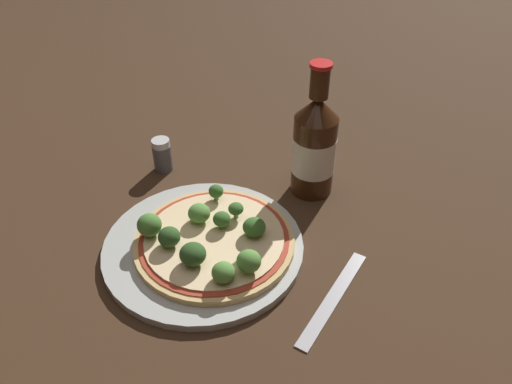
{
  "coord_description": "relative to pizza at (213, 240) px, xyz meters",
  "views": [
    {
      "loc": [
        0.27,
        -0.43,
        0.51
      ],
      "look_at": [
        0.03,
        0.08,
        0.06
      ],
      "focal_mm": 35.0,
      "sensor_mm": 36.0,
      "label": 1
    }
  ],
  "objects": [
    {
      "name": "beer_bottle",
      "position": [
        0.08,
        0.2,
        0.07
      ],
      "size": [
        0.07,
        0.07,
        0.22
      ],
      "color": "#381E0F",
      "rests_on": "ground_plane"
    },
    {
      "name": "plate",
      "position": [
        -0.01,
        -0.01,
        -0.01
      ],
      "size": [
        0.29,
        0.29,
        0.01
      ],
      "color": "#B2B7B2",
      "rests_on": "ground_plane"
    },
    {
      "name": "pepper_shaker",
      "position": [
        -0.18,
        0.14,
        0.01
      ],
      "size": [
        0.03,
        0.03,
        0.06
      ],
      "color": "#4C4C51",
      "rests_on": "ground_plane"
    },
    {
      "name": "fork",
      "position": [
        0.18,
        -0.01,
        -0.02
      ],
      "size": [
        0.04,
        0.18,
        0.0
      ],
      "rotation": [
        0.0,
        0.0,
        1.46
      ],
      "color": "#B2B2B7",
      "rests_on": "ground_plane"
    },
    {
      "name": "ground_plane",
      "position": [
        0.0,
        -0.01,
        -0.02
      ],
      "size": [
        3.0,
        3.0,
        0.0
      ],
      "primitive_type": "plane",
      "color": "#3D2819"
    },
    {
      "name": "broccoli_floret_9",
      "position": [
        -0.0,
        0.02,
        0.02
      ],
      "size": [
        0.03,
        0.03,
        0.03
      ],
      "color": "#6B8E51",
      "rests_on": "pizza"
    },
    {
      "name": "broccoli_floret_7",
      "position": [
        0.0,
        -0.06,
        0.02
      ],
      "size": [
        0.04,
        0.04,
        0.03
      ],
      "color": "#6B8E51",
      "rests_on": "pizza"
    },
    {
      "name": "broccoli_floret_5",
      "position": [
        -0.08,
        -0.03,
        0.02
      ],
      "size": [
        0.03,
        0.03,
        0.03
      ],
      "color": "#6B8E51",
      "rests_on": "pizza"
    },
    {
      "name": "broccoli_floret_2",
      "position": [
        0.05,
        -0.06,
        0.02
      ],
      "size": [
        0.03,
        0.03,
        0.03
      ],
      "color": "#6B8E51",
      "rests_on": "pizza"
    },
    {
      "name": "broccoli_floret_1",
      "position": [
        -0.03,
        0.02,
        0.02
      ],
      "size": [
        0.03,
        0.03,
        0.03
      ],
      "color": "#6B8E51",
      "rests_on": "pizza"
    },
    {
      "name": "pizza",
      "position": [
        0.0,
        0.0,
        0.0
      ],
      "size": [
        0.23,
        0.23,
        0.01
      ],
      "color": "tan",
      "rests_on": "plate"
    },
    {
      "name": "broccoli_floret_4",
      "position": [
        0.01,
        0.05,
        0.02
      ],
      "size": [
        0.02,
        0.02,
        0.02
      ],
      "color": "#6B8E51",
      "rests_on": "pizza"
    },
    {
      "name": "broccoli_floret_0",
      "position": [
        0.05,
        0.03,
        0.02
      ],
      "size": [
        0.03,
        0.03,
        0.03
      ],
      "color": "#6B8E51",
      "rests_on": "pizza"
    },
    {
      "name": "broccoli_floret_3",
      "position": [
        -0.04,
        -0.04,
        0.02
      ],
      "size": [
        0.03,
        0.03,
        0.03
      ],
      "color": "#6B8E51",
      "rests_on": "pizza"
    },
    {
      "name": "broccoli_floret_8",
      "position": [
        0.07,
        -0.04,
        0.02
      ],
      "size": [
        0.03,
        0.03,
        0.03
      ],
      "color": "#6B8E51",
      "rests_on": "pizza"
    },
    {
      "name": "broccoli_floret_6",
      "position": [
        -0.04,
        0.08,
        0.02
      ],
      "size": [
        0.02,
        0.02,
        0.03
      ],
      "color": "#6B8E51",
      "rests_on": "pizza"
    }
  ]
}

